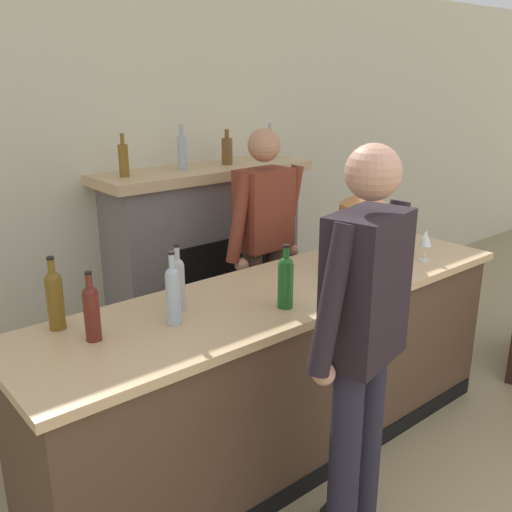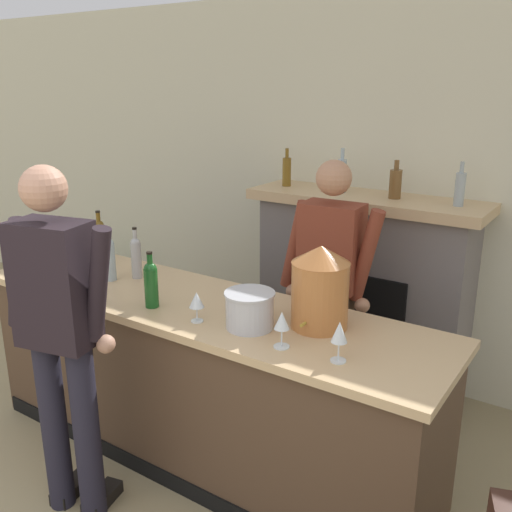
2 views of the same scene
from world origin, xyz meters
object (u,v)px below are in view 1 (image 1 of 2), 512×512
object	(u,v)px
wine_glass_front_right	(336,271)
wine_bottle_rose_blush	(92,310)
fireplace_stone	(207,260)
wine_glass_back_row	(426,239)
copper_dispenser	(362,224)
ice_bucket_steel	(356,260)
person_customer	(361,346)
wine_bottle_port_short	(173,293)
wine_bottle_burgundy_dark	(286,280)
wine_bottle_merlot_tall	(178,282)
person_bartender	(264,247)
wine_bottle_riesling_slim	(55,297)
wine_glass_mid_counter	(400,250)

from	to	relation	value
wine_glass_front_right	wine_bottle_rose_blush	bearing A→B (deg)	167.08
fireplace_stone	wine_glass_back_row	bearing A→B (deg)	-70.36
copper_dispenser	ice_bucket_steel	xyz separation A→B (m)	(-0.28, -0.20, -0.12)
wine_bottle_rose_blush	person_customer	bearing A→B (deg)	-45.66
copper_dispenser	wine_glass_front_right	world-z (taller)	copper_dispenser
person_customer	wine_bottle_port_short	size ratio (longest dim) A/B	5.34
wine_bottle_burgundy_dark	wine_bottle_port_short	size ratio (longest dim) A/B	0.92
wine_bottle_burgundy_dark	wine_bottle_merlot_tall	world-z (taller)	wine_bottle_merlot_tall
ice_bucket_steel	person_customer	bearing A→B (deg)	-137.89
person_bartender	wine_bottle_merlot_tall	distance (m)	1.20
person_customer	person_bartender	distance (m)	1.59
person_customer	wine_bottle_port_short	world-z (taller)	person_customer
wine_bottle_port_short	wine_glass_back_row	bearing A→B (deg)	-6.34
fireplace_stone	ice_bucket_steel	distance (m)	1.46
wine_bottle_riesling_slim	copper_dispenser	bearing A→B (deg)	-5.96
wine_glass_back_row	wine_glass_front_right	size ratio (longest dim) A/B	1.18
fireplace_stone	copper_dispenser	world-z (taller)	fireplace_stone
person_customer	wine_glass_mid_counter	bearing A→B (deg)	28.90
wine_bottle_riesling_slim	wine_bottle_burgundy_dark	world-z (taller)	wine_bottle_riesling_slim
wine_glass_front_right	ice_bucket_steel	bearing A→B (deg)	19.29
wine_bottle_merlot_tall	wine_glass_back_row	bearing A→B (deg)	-11.16
person_bartender	wine_bottle_port_short	xyz separation A→B (m)	(-1.14, -0.71, 0.17)
ice_bucket_steel	wine_glass_back_row	distance (m)	0.53
wine_glass_mid_counter	wine_glass_front_right	world-z (taller)	wine_glass_mid_counter
fireplace_stone	person_bartender	distance (m)	0.66
wine_bottle_rose_blush	wine_bottle_riesling_slim	bearing A→B (deg)	109.05
ice_bucket_steel	wine_glass_back_row	world-z (taller)	wine_glass_back_row
person_customer	wine_bottle_port_short	bearing A→B (deg)	121.05
ice_bucket_steel	wine_glass_front_right	world-z (taller)	ice_bucket_steel
wine_bottle_burgundy_dark	wine_glass_front_right	size ratio (longest dim) A/B	1.95
person_bartender	wine_bottle_port_short	world-z (taller)	person_bartender
person_customer	wine_bottle_burgundy_dark	size ratio (longest dim) A/B	5.79
wine_bottle_merlot_tall	wine_glass_mid_counter	xyz separation A→B (m)	(1.25, -0.32, -0.02)
wine_glass_mid_counter	wine_glass_front_right	size ratio (longest dim) A/B	1.11
fireplace_stone	wine_bottle_burgundy_dark	xyz separation A→B (m)	(-0.58, -1.49, 0.40)
ice_bucket_steel	wine_bottle_port_short	bearing A→B (deg)	174.78
fireplace_stone	copper_dispenser	bearing A→B (deg)	-76.58
copper_dispenser	wine_bottle_riesling_slim	xyz separation A→B (m)	(-1.80, 0.19, -0.07)
person_bartender	wine_glass_front_right	size ratio (longest dim) A/B	10.80
wine_bottle_merlot_tall	wine_bottle_port_short	size ratio (longest dim) A/B	0.96
wine_glass_back_row	wine_bottle_rose_blush	bearing A→B (deg)	172.49
wine_bottle_port_short	wine_glass_back_row	world-z (taller)	wine_bottle_port_short
ice_bucket_steel	wine_bottle_rose_blush	size ratio (longest dim) A/B	0.83
person_customer	wine_bottle_burgundy_dark	world-z (taller)	person_customer
wine_bottle_rose_blush	wine_bottle_burgundy_dark	distance (m)	0.89
person_customer	wine_bottle_rose_blush	xyz separation A→B (m)	(-0.77, 0.79, 0.11)
copper_dispenser	wine_bottle_rose_blush	world-z (taller)	copper_dispenser
copper_dispenser	wine_glass_front_right	size ratio (longest dim) A/B	2.64
person_customer	copper_dispenser	xyz separation A→B (m)	(0.96, 0.81, 0.18)
wine_bottle_rose_blush	wine_glass_front_right	size ratio (longest dim) A/B	1.90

